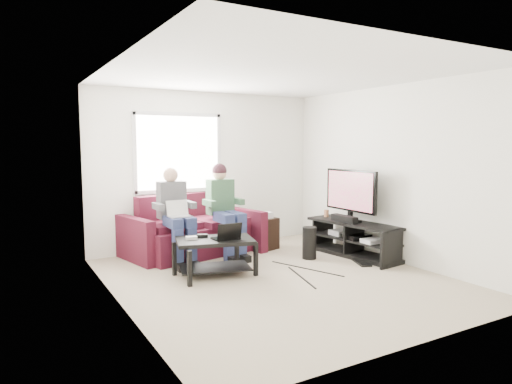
% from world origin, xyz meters
% --- Properties ---
extents(floor, '(4.50, 4.50, 0.00)m').
position_xyz_m(floor, '(0.00, 0.00, 0.00)').
color(floor, '#B8AE8F').
rests_on(floor, ground).
extents(ceiling, '(4.50, 4.50, 0.00)m').
position_xyz_m(ceiling, '(0.00, 0.00, 2.60)').
color(ceiling, white).
rests_on(ceiling, wall_back).
extents(wall_back, '(4.50, 0.00, 4.50)m').
position_xyz_m(wall_back, '(0.00, 2.25, 1.30)').
color(wall_back, white).
rests_on(wall_back, floor).
extents(wall_front, '(4.50, 0.00, 4.50)m').
position_xyz_m(wall_front, '(0.00, -2.25, 1.30)').
color(wall_front, white).
rests_on(wall_front, floor).
extents(wall_left, '(0.00, 4.50, 4.50)m').
position_xyz_m(wall_left, '(-2.00, 0.00, 1.30)').
color(wall_left, white).
rests_on(wall_left, floor).
extents(wall_right, '(0.00, 4.50, 4.50)m').
position_xyz_m(wall_right, '(2.00, 0.00, 1.30)').
color(wall_right, white).
rests_on(wall_right, floor).
extents(window, '(1.48, 0.04, 1.28)m').
position_xyz_m(window, '(-0.50, 2.23, 1.60)').
color(window, white).
rests_on(window, wall_back).
extents(sofa, '(2.19, 1.28, 0.94)m').
position_xyz_m(sofa, '(-0.45, 1.82, 0.34)').
color(sofa, '#4E1321').
rests_on(sofa, floor).
extents(person_left, '(0.40, 0.71, 1.39)m').
position_xyz_m(person_left, '(-0.85, 1.45, 0.77)').
color(person_left, navy).
rests_on(person_left, sofa).
extents(person_right, '(0.40, 0.71, 1.44)m').
position_xyz_m(person_right, '(-0.05, 1.47, 0.83)').
color(person_right, navy).
rests_on(person_right, sofa).
extents(laptop_silver, '(0.38, 0.33, 0.24)m').
position_xyz_m(laptop_silver, '(-0.85, 1.29, 0.76)').
color(laptop_silver, silver).
rests_on(laptop_silver, person_left).
extents(coffee_table, '(1.12, 0.85, 0.50)m').
position_xyz_m(coffee_table, '(-0.64, 0.54, 0.37)').
color(coffee_table, black).
rests_on(coffee_table, floor).
extents(laptop_black, '(0.40, 0.33, 0.24)m').
position_xyz_m(laptop_black, '(-0.52, 0.46, 0.62)').
color(laptop_black, black).
rests_on(laptop_black, coffee_table).
extents(controller_a, '(0.15, 0.11, 0.04)m').
position_xyz_m(controller_a, '(-0.92, 0.66, 0.52)').
color(controller_a, silver).
rests_on(controller_a, coffee_table).
extents(controller_b, '(0.16, 0.13, 0.04)m').
position_xyz_m(controller_b, '(-0.74, 0.72, 0.52)').
color(controller_b, black).
rests_on(controller_b, coffee_table).
extents(controller_c, '(0.16, 0.14, 0.04)m').
position_xyz_m(controller_c, '(-0.34, 0.69, 0.52)').
color(controller_c, gray).
rests_on(controller_c, coffee_table).
extents(tv_stand, '(0.70, 1.66, 0.53)m').
position_xyz_m(tv_stand, '(1.70, 0.46, 0.24)').
color(tv_stand, black).
rests_on(tv_stand, floor).
extents(tv, '(0.12, 1.10, 0.81)m').
position_xyz_m(tv, '(1.70, 0.56, 0.99)').
color(tv, black).
rests_on(tv, tv_stand).
extents(soundbar, '(0.12, 0.50, 0.10)m').
position_xyz_m(soundbar, '(1.58, 0.56, 0.58)').
color(soundbar, black).
rests_on(soundbar, tv_stand).
extents(drink_cup, '(0.08, 0.08, 0.12)m').
position_xyz_m(drink_cup, '(1.65, 1.09, 0.59)').
color(drink_cup, '#9D6544').
rests_on(drink_cup, tv_stand).
extents(console_white, '(0.30, 0.22, 0.06)m').
position_xyz_m(console_white, '(1.70, 0.06, 0.31)').
color(console_white, silver).
rests_on(console_white, tv_stand).
extents(console_grey, '(0.34, 0.26, 0.08)m').
position_xyz_m(console_grey, '(1.70, 0.76, 0.32)').
color(console_grey, gray).
rests_on(console_grey, tv_stand).
extents(console_black, '(0.38, 0.30, 0.07)m').
position_xyz_m(console_black, '(1.70, 0.41, 0.32)').
color(console_black, black).
rests_on(console_black, tv_stand).
extents(subwoofer, '(0.21, 0.21, 0.49)m').
position_xyz_m(subwoofer, '(0.98, 0.65, 0.24)').
color(subwoofer, black).
rests_on(subwoofer, floor).
extents(keyboard_floor, '(0.32, 0.50, 0.03)m').
position_xyz_m(keyboard_floor, '(1.49, 0.07, 0.01)').
color(keyboard_floor, black).
rests_on(keyboard_floor, floor).
extents(end_table, '(0.35, 0.35, 0.62)m').
position_xyz_m(end_table, '(0.74, 1.55, 0.28)').
color(end_table, black).
rests_on(end_table, floor).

